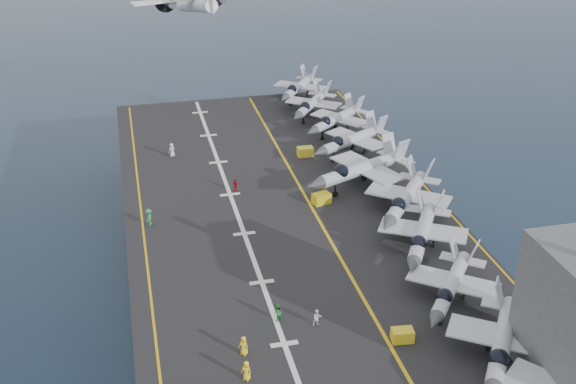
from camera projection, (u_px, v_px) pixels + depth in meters
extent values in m
plane|color=#142135|center=(296.00, 303.00, 86.81)|extent=(500.00, 500.00, 0.00)
cube|color=#56595E|center=(296.00, 268.00, 84.56)|extent=(36.00, 90.00, 10.00)
cube|color=black|center=(296.00, 229.00, 82.23)|extent=(38.00, 92.00, 0.40)
cube|color=gold|center=(321.00, 225.00, 82.75)|extent=(0.35, 90.00, 0.02)
cube|color=silver|center=(244.00, 234.00, 80.90)|extent=(0.50, 90.00, 0.02)
cube|color=gold|center=(145.00, 245.00, 78.64)|extent=(0.25, 90.00, 0.02)
cube|color=gold|center=(447.00, 210.00, 85.93)|extent=(0.25, 90.00, 0.02)
imported|color=yellow|center=(244.00, 346.00, 61.89)|extent=(1.30, 1.27, 1.82)
imported|color=#268C33|center=(277.00, 312.00, 66.25)|extent=(1.26, 1.11, 1.76)
imported|color=#25863C|center=(149.00, 217.00, 82.25)|extent=(1.20, 1.43, 2.04)
imported|color=red|center=(236.00, 185.00, 90.04)|extent=(1.03, 1.23, 1.74)
imported|color=silver|center=(172.00, 150.00, 99.64)|extent=(1.41, 1.25, 1.96)
imported|color=white|center=(317.00, 318.00, 65.59)|extent=(1.05, 0.74, 1.67)
imported|color=yellow|center=(246.00, 371.00, 59.03)|extent=(1.30, 1.27, 1.82)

